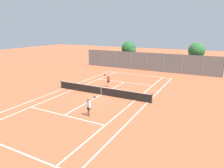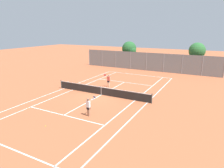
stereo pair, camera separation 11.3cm
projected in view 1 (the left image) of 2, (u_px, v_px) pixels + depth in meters
ground_plane at (101, 95)px, 22.92m from camera, size 120.00×120.00×0.00m
court_line_markings at (101, 95)px, 22.92m from camera, size 11.10×23.90×0.01m
tennis_net at (101, 91)px, 22.79m from camera, size 12.00×0.10×1.07m
player_near_side at (89, 106)px, 17.07m from camera, size 0.75×0.72×1.77m
player_far_left at (108, 80)px, 25.88m from camera, size 0.64×0.75×1.77m
loose_tennis_ball_0 at (46, 126)px, 15.41m from camera, size 0.07×0.07×0.07m
loose_tennis_ball_1 at (28, 108)px, 18.92m from camera, size 0.07×0.07×0.07m
back_fence at (146, 62)px, 36.15m from camera, size 24.99×0.08×3.27m
tree_behind_left at (129, 49)px, 38.98m from camera, size 2.95×2.82×5.01m
tree_behind_right at (196, 51)px, 33.70m from camera, size 2.73×2.73×5.15m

